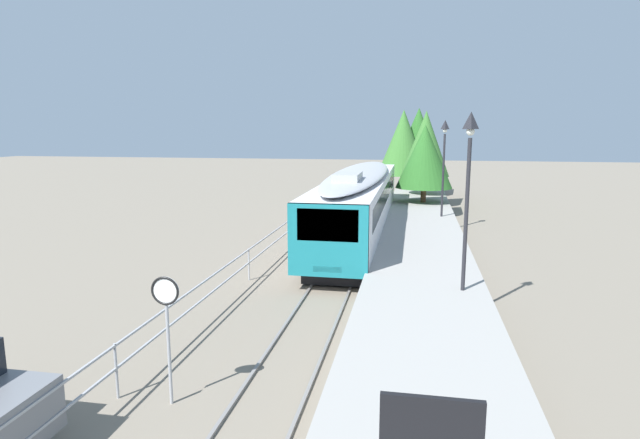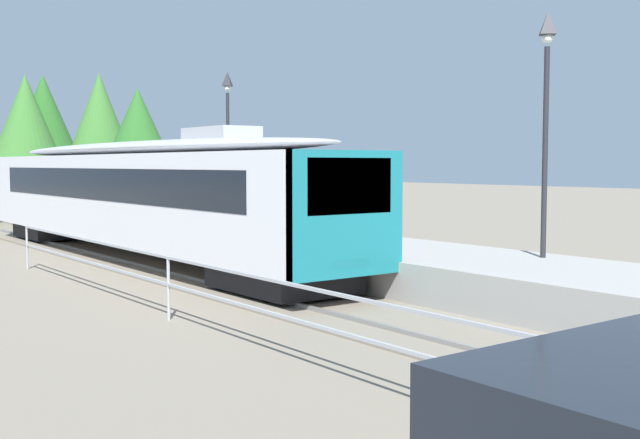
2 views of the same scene
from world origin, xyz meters
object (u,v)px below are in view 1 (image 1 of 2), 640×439
object	(u,v)px
platform_lamp_mid_platform	(469,168)
platform_notice_board	(431,438)
platform_lamp_far_end	(444,150)
commuter_train	(359,198)
speed_limit_sign	(166,308)

from	to	relation	value
platform_lamp_mid_platform	platform_notice_board	xyz separation A→B (m)	(-1.26, -10.02, -2.44)
platform_lamp_mid_platform	platform_notice_board	size ratio (longest dim) A/B	2.97
platform_lamp_mid_platform	platform_lamp_far_end	size ratio (longest dim) A/B	1.00
commuter_train	platform_lamp_mid_platform	distance (m)	12.57
platform_notice_board	commuter_train	bearing A→B (deg)	98.34
commuter_train	speed_limit_sign	size ratio (longest dim) A/B	7.35
platform_lamp_far_end	speed_limit_sign	size ratio (longest dim) A/B	1.91
platform_lamp_mid_platform	platform_notice_board	distance (m)	10.39
platform_lamp_far_end	speed_limit_sign	bearing A→B (deg)	-107.90
commuter_train	platform_notice_board	distance (m)	21.76
platform_lamp_far_end	commuter_train	bearing A→B (deg)	-153.26
commuter_train	speed_limit_sign	bearing A→B (deg)	-96.58
platform_lamp_mid_platform	speed_limit_sign	distance (m)	9.39
platform_notice_board	speed_limit_sign	xyz separation A→B (m)	(-5.21, 3.70, -0.06)
platform_lamp_mid_platform	speed_limit_sign	world-z (taller)	platform_lamp_mid_platform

